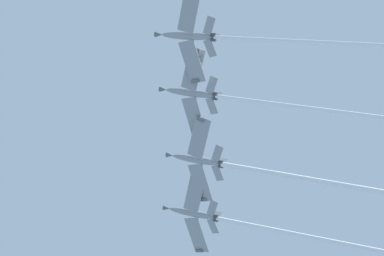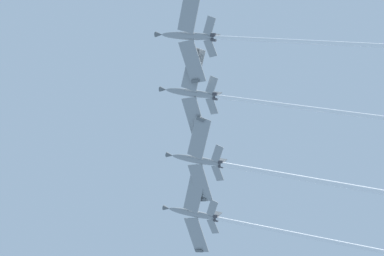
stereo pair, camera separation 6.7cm
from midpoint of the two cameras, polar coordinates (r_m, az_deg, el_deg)
The scene contains 4 objects.
jet_far_left at distance 124.96m, azimuth 2.98°, elevation 8.15°, with size 27.00×41.93×24.55m.
jet_inner_left at distance 129.35m, azimuth 3.11°, elevation 2.77°, with size 26.98×39.59×24.45m.
jet_centre at distance 131.12m, azimuth 5.59°, elevation -3.78°, with size 28.85×43.44×26.46m.
jet_inner_right at distance 138.49m, azimuth 3.77°, elevation -8.43°, with size 28.00×43.32×25.83m.
Camera 2 is at (24.59, 17.07, 1.75)m, focal length 59.02 mm.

